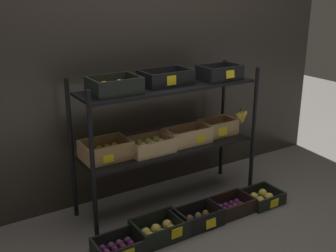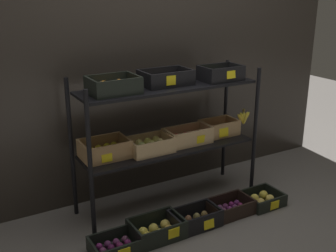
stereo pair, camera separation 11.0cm
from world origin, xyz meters
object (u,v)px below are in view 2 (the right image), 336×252
at_px(crate_ground_apple_gold, 157,231).
at_px(crate_ground_right_plum, 230,209).
at_px(crate_ground_plum, 115,247).
at_px(crate_ground_rightmost_apple_gold, 262,199).
at_px(crate_ground_kiwi, 195,220).
at_px(display_rack, 167,119).

bearing_deg(crate_ground_apple_gold, crate_ground_right_plum, 0.10).
relative_size(crate_ground_plum, crate_ground_rightmost_apple_gold, 1.07).
xyz_separation_m(crate_ground_kiwi, crate_ground_rightmost_apple_gold, (0.65, 0.00, -0.01)).
bearing_deg(crate_ground_right_plum, display_rack, 130.35).
bearing_deg(display_rack, crate_ground_apple_gold, -127.76).
xyz_separation_m(display_rack, crate_ground_plum, (-0.63, -0.41, -0.68)).
relative_size(display_rack, crate_ground_rightmost_apple_gold, 5.11).
relative_size(display_rack, crate_ground_apple_gold, 4.23).
distance_m(display_rack, crate_ground_rightmost_apple_gold, 1.03).
xyz_separation_m(crate_ground_plum, crate_ground_kiwi, (0.63, -0.00, 0.01)).
relative_size(crate_ground_apple_gold, crate_ground_kiwi, 1.00).
relative_size(crate_ground_plum, crate_ground_kiwi, 0.88).
bearing_deg(crate_ground_rightmost_apple_gold, crate_ground_plum, 179.96).
relative_size(crate_ground_right_plum, crate_ground_rightmost_apple_gold, 1.15).
distance_m(display_rack, crate_ground_apple_gold, 0.83).
bearing_deg(crate_ground_rightmost_apple_gold, crate_ground_right_plum, 177.21).
distance_m(crate_ground_kiwi, crate_ground_right_plum, 0.34).
relative_size(display_rack, crate_ground_plum, 4.79).
xyz_separation_m(display_rack, crate_ground_rightmost_apple_gold, (0.66, -0.41, -0.67)).
bearing_deg(crate_ground_right_plum, crate_ground_rightmost_apple_gold, -2.79).
xyz_separation_m(crate_ground_kiwi, crate_ground_right_plum, (0.33, 0.02, -0.01)).
height_order(crate_ground_apple_gold, crate_ground_right_plum, crate_ground_apple_gold).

